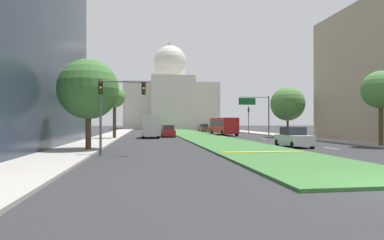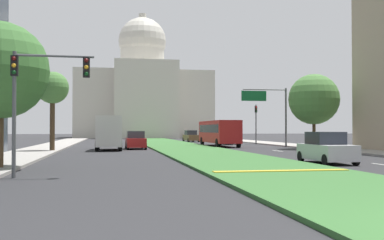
{
  "view_description": "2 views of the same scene",
  "coord_description": "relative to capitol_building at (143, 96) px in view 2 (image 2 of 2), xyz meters",
  "views": [
    {
      "loc": [
        -8.33,
        -9.68,
        2.3
      ],
      "look_at": [
        -1.87,
        34.85,
        2.55
      ],
      "focal_mm": 30.01,
      "sensor_mm": 36.0,
      "label": 1
    },
    {
      "loc": [
        -7.47,
        -6.8,
        2.01
      ],
      "look_at": [
        0.73,
        38.39,
        2.92
      ],
      "focal_mm": 42.28,
      "sensor_mm": 36.0,
      "label": 2
    }
  ],
  "objects": [
    {
      "name": "sidewalk_left",
      "position": [
        -13.85,
        -59.37,
        -9.73
      ],
      "size": [
        4.0,
        90.38,
        0.15
      ],
      "primitive_type": "cube",
      "color": "#9E9991",
      "rests_on": "ground_plane"
    },
    {
      "name": "ground_plane",
      "position": [
        0.0,
        -49.33,
        -9.81
      ],
      "size": [
        260.0,
        260.0,
        0.0
      ],
      "primitive_type": "plane",
      "color": "#2B2B2D"
    },
    {
      "name": "sedan_distant",
      "position": [
        7.9,
        -48.9,
        -8.99
      ],
      "size": [
        1.91,
        4.55,
        1.76
      ],
      "color": "black",
      "rests_on": "ground_plane"
    },
    {
      "name": "street_tree_right_mid",
      "position": [
        12.62,
        -64.07,
        -4.83
      ],
      "size": [
        5.07,
        5.07,
        7.52
      ],
      "color": "#4C3823",
      "rests_on": "ground_plane"
    },
    {
      "name": "sedan_midblock",
      "position": [
        -4.97,
        -60.88,
        -8.97
      ],
      "size": [
        1.96,
        4.69,
        1.8
      ],
      "color": "maroon",
      "rests_on": "ground_plane"
    },
    {
      "name": "sidewalk_right",
      "position": [
        13.85,
        -59.37,
        -9.73
      ],
      "size": [
        4.0,
        90.38,
        0.15
      ],
      "primitive_type": "cube",
      "color": "#9E9991",
      "rests_on": "ground_plane"
    },
    {
      "name": "traffic_light_near_left",
      "position": [
        -10.5,
        -86.88,
        -6.01
      ],
      "size": [
        3.34,
        0.35,
        5.2
      ],
      "color": "#515456",
      "rests_on": "ground_plane"
    },
    {
      "name": "city_bus",
      "position": [
        4.95,
        -55.21,
        -8.04
      ],
      "size": [
        2.62,
        11.0,
        2.95
      ],
      "color": "#B21E1E",
      "rests_on": "ground_plane"
    },
    {
      "name": "lane_dashes_right",
      "position": [
        7.64,
        -64.56,
        -9.8
      ],
      "size": [
        0.16,
        39.04,
        0.01
      ],
      "color": "silver",
      "rests_on": "ground_plane"
    },
    {
      "name": "capitol_building",
      "position": [
        0.0,
        0.0,
        0.0
      ],
      "size": [
        30.44,
        25.1,
        29.4
      ],
      "color": "beige",
      "rests_on": "ground_plane"
    },
    {
      "name": "grass_median",
      "position": [
        0.0,
        -54.35,
        -9.74
      ],
      "size": [
        6.88,
        90.38,
        0.14
      ],
      "primitive_type": "cube",
      "color": "#386B33",
      "rests_on": "ground_plane"
    },
    {
      "name": "median_curb_nose",
      "position": [
        0.0,
        -87.38,
        -9.65
      ],
      "size": [
        6.2,
        0.5,
        0.04
      ],
      "primitive_type": "cube",
      "color": "gold",
      "rests_on": "grass_median"
    },
    {
      "name": "traffic_light_far_right",
      "position": [
        11.35,
        -49.65,
        -6.49
      ],
      "size": [
        0.28,
        0.35,
        5.2
      ],
      "color": "#515456",
      "rests_on": "ground_plane"
    },
    {
      "name": "sedan_lead_stopped",
      "position": [
        4.96,
        -81.8,
        -8.96
      ],
      "size": [
        2.04,
        4.32,
        1.84
      ],
      "color": "#BCBCC1",
      "rests_on": "ground_plane"
    },
    {
      "name": "box_truck_delivery",
      "position": [
        -7.6,
        -63.1,
        -8.13
      ],
      "size": [
        2.4,
        6.4,
        3.2
      ],
      "color": "black",
      "rests_on": "ground_plane"
    },
    {
      "name": "overhead_guide_sign",
      "position": [
        9.67,
        -59.41,
        -5.18
      ],
      "size": [
        5.18,
        0.2,
        6.5
      ],
      "color": "#515456",
      "rests_on": "ground_plane"
    },
    {
      "name": "street_tree_left_mid",
      "position": [
        -12.44,
        -65.45,
        -4.32
      ],
      "size": [
        2.81,
        2.81,
        7.02
      ],
      "color": "#4C3823",
      "rests_on": "ground_plane"
    },
    {
      "name": "sedan_far_horizon",
      "position": [
        4.98,
        -36.71,
        -8.97
      ],
      "size": [
        2.02,
        4.65,
        1.79
      ],
      "color": "brown",
      "rests_on": "ground_plane"
    }
  ]
}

